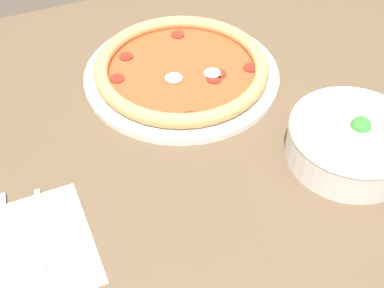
{
  "coord_description": "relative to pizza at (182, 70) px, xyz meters",
  "views": [
    {
      "loc": [
        0.3,
        0.55,
        1.39
      ],
      "look_at": [
        0.07,
        0.01,
        0.8
      ],
      "focal_mm": 50.0,
      "sensor_mm": 36.0,
      "label": 1
    }
  ],
  "objects": [
    {
      "name": "dining_table",
      "position": [
        -0.01,
        0.17,
        -0.11
      ],
      "size": [
        1.4,
        1.02,
        0.78
      ],
      "color": "brown",
      "rests_on": "ground_plane"
    },
    {
      "name": "bowl",
      "position": [
        -0.17,
        0.29,
        0.02
      ],
      "size": [
        0.2,
        0.2,
        0.08
      ],
      "color": "white",
      "rests_on": "dining_table"
    },
    {
      "name": "knife",
      "position": [
        0.36,
        0.26,
        -0.01
      ],
      "size": [
        0.04,
        0.22,
        0.01
      ],
      "rotation": [
        0.0,
        0.0,
        1.46
      ],
      "color": "silver",
      "rests_on": "napkin"
    },
    {
      "name": "fork",
      "position": [
        0.31,
        0.26,
        -0.01
      ],
      "size": [
        0.03,
        0.19,
        0.0
      ],
      "rotation": [
        0.0,
        0.0,
        1.46
      ],
      "color": "silver",
      "rests_on": "napkin"
    },
    {
      "name": "napkin",
      "position": [
        0.34,
        0.27,
        -0.02
      ],
      "size": [
        0.18,
        0.18,
        0.0
      ],
      "color": "white",
      "rests_on": "dining_table"
    },
    {
      "name": "pizza",
      "position": [
        0.0,
        0.0,
        0.0
      ],
      "size": [
        0.36,
        0.36,
        0.04
      ],
      "color": "white",
      "rests_on": "dining_table"
    }
  ]
}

